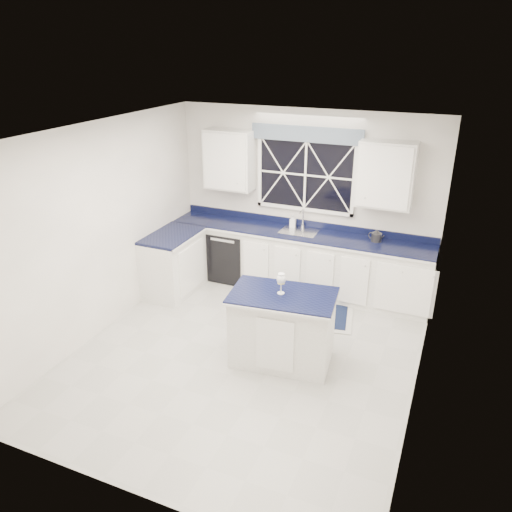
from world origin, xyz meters
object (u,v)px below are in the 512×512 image
at_px(faucet, 303,218).
at_px(dishwasher, 232,254).
at_px(island, 282,328).
at_px(soap_bottle, 293,221).
at_px(wine_glass, 281,280).
at_px(kettle, 376,236).

bearing_deg(faucet, dishwasher, -169.98).
distance_m(faucet, island, 2.22).
bearing_deg(soap_bottle, wine_glass, -74.62).
bearing_deg(faucet, soap_bottle, -178.08).
bearing_deg(dishwasher, faucet, 10.02).
bearing_deg(faucet, kettle, -5.30).
xyz_separation_m(island, kettle, (0.69, 1.97, 0.57)).
bearing_deg(dishwasher, kettle, 2.28).
height_order(faucet, wine_glass, faucet).
bearing_deg(kettle, wine_glass, -96.95).
distance_m(faucet, wine_glass, 2.10).
bearing_deg(kettle, dishwasher, -164.44).
xyz_separation_m(kettle, wine_glass, (-0.72, -1.96, 0.05)).
bearing_deg(dishwasher, island, -50.53).
relative_size(faucet, island, 0.24).
bearing_deg(island, kettle, 63.95).
distance_m(dishwasher, island, 2.43).
bearing_deg(dishwasher, wine_glass, -50.94).
height_order(faucet, island, faucet).
relative_size(dishwasher, faucet, 2.72).
xyz_separation_m(dishwasher, island, (1.55, -1.88, 0.04)).
xyz_separation_m(wine_glass, soap_bottle, (-0.57, 2.06, -0.04)).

